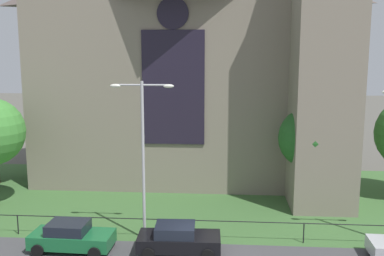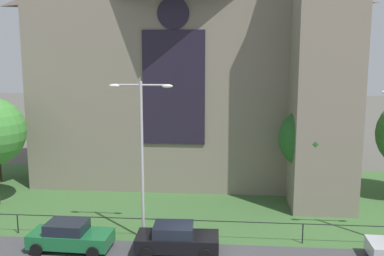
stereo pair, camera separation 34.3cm
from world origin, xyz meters
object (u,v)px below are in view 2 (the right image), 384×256
(parked_car_green, at_px, (70,236))
(parked_car_black, at_px, (177,239))
(church_building, at_px, (191,51))
(streetlamp_near, at_px, (142,141))
(tree_right_near, at_px, (310,139))

(parked_car_green, distance_m, parked_car_black, 5.55)
(church_building, height_order, parked_car_green, church_building)
(church_building, distance_m, parked_car_black, 17.86)
(streetlamp_near, height_order, parked_car_black, streetlamp_near)
(parked_car_green, bearing_deg, tree_right_near, 32.28)
(church_building, relative_size, parked_car_black, 6.10)
(streetlamp_near, bearing_deg, parked_car_black, -38.21)
(church_building, bearing_deg, streetlamp_near, -96.21)
(parked_car_green, relative_size, parked_car_black, 1.00)
(streetlamp_near, relative_size, parked_car_black, 2.03)
(church_building, distance_m, tree_right_near, 12.55)
(church_building, relative_size, parked_car_green, 6.10)
(streetlamp_near, relative_size, parked_car_green, 2.04)
(church_building, height_order, tree_right_near, church_building)
(tree_right_near, relative_size, parked_car_black, 1.56)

